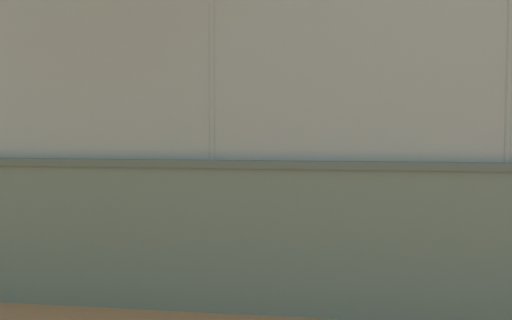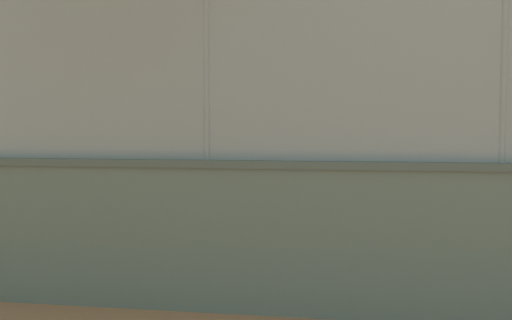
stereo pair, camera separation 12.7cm
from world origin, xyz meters
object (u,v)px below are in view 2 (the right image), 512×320
Objects in this scene: player_at_service_line at (190,158)px; player_near_wall_returning at (279,172)px; player_foreground_swinging at (444,163)px; sports_ball at (409,155)px.

player_near_wall_returning is at bearing 124.76° from player_at_service_line.
player_foreground_swinging is 7.47m from player_at_service_line.
player_foreground_swinging is 9.40× the size of sports_ball.
sports_ball is at bearing -145.09° from player_near_wall_returning.
player_at_service_line is 9.23× the size of sports_ball.
player_near_wall_returning reaches higher than sports_ball.
player_foreground_swinging is 1.78m from sports_ball.
player_at_service_line is at bearing -12.29° from player_foreground_swinging.
player_at_service_line is at bearing -25.76° from sports_ball.
sports_ball is at bearing 55.81° from player_foreground_swinging.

